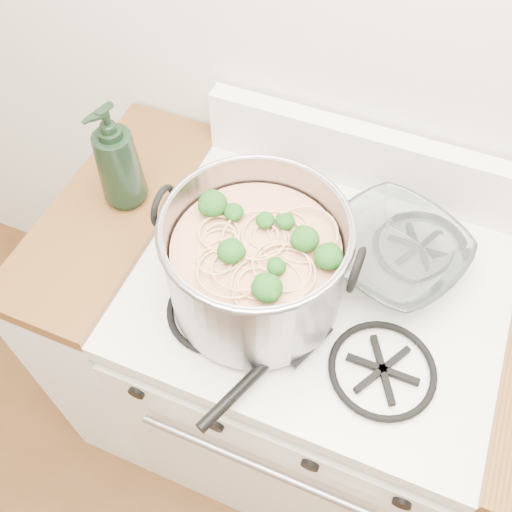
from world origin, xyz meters
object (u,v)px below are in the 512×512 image
at_px(gas_range, 305,373).
at_px(glass_bowl, 391,257).
at_px(stock_pot, 256,265).
at_px(bottle, 116,157).
at_px(spatula, 297,333).

distance_m(gas_range, glass_bowl, 0.52).
distance_m(stock_pot, bottle, 0.39).
bearing_deg(gas_range, glass_bowl, 37.50).
distance_m(glass_bowl, bottle, 0.61).
distance_m(gas_range, spatula, 0.52).
height_order(stock_pot, bottle, bottle).
distance_m(spatula, bottle, 0.52).
distance_m(spatula, glass_bowl, 0.27).
height_order(gas_range, bottle, bottle).
bearing_deg(spatula, glass_bowl, 84.01).
xyz_separation_m(gas_range, spatula, (-0.00, -0.15, 0.50)).
distance_m(stock_pot, glass_bowl, 0.31).
height_order(gas_range, spatula, spatula).
bearing_deg(stock_pot, glass_bowl, 38.58).
relative_size(gas_range, bottle, 3.55).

